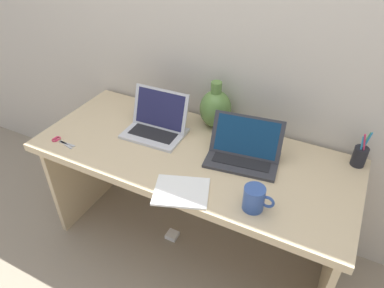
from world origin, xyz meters
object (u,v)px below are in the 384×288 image
Objects in this scene: laptop_left at (157,122)px; pen_cup at (360,156)px; notebook_stack at (181,191)px; scissors at (60,141)px; green_vase at (215,108)px; laptop_right at (244,149)px; coffee_mug at (254,199)px; power_brick at (172,235)px.

pen_cup is (1.00, 0.19, -0.01)m from laptop_left.
laptop_left is 1.37× the size of notebook_stack.
scissors is (-0.41, -0.31, -0.06)m from laptop_left.
notebook_stack is at bearing -140.19° from pen_cup.
green_vase reaches higher than notebook_stack.
laptop_left is at bearing -141.72° from green_vase.
pen_cup is at bearing -0.59° from green_vase.
notebook_stack is 1.27× the size of pen_cup.
scissors is (-1.41, -0.50, -0.05)m from pen_cup.
laptop_left is 0.32m from green_vase.
pen_cup is at bearing 19.71° from scissors.
laptop_right is 0.34m from coffee_mug.
green_vase is 0.57m from notebook_stack.
coffee_mug is 0.61m from pen_cup.
green_vase reaches higher than power_brick.
laptop_left reaches higher than power_brick.
laptop_right is 2.51× the size of scissors.
laptop_left is 0.52m from scissors.
notebook_stack is 0.77m from power_brick.
laptop_right is 2.84× the size of coffee_mug.
green_vase is 0.86m from power_brick.
scissors is at bearing -160.29° from pen_cup.
pen_cup is at bearing 54.78° from coffee_mug.
laptop_left reaches higher than notebook_stack.
power_brick is at bearing -39.71° from laptop_left.
pen_cup is 1.19m from power_brick.
coffee_mug is (0.65, -0.31, -0.00)m from laptop_left.
scissors is 2.11× the size of power_brick.
scissors is 0.90m from power_brick.
pen_cup reaches higher than power_brick.
laptop_right reaches higher than scissors.
laptop_left is at bearing 140.29° from power_brick.
laptop_left is 2.48× the size of coffee_mug.
notebook_stack is (0.34, -0.36, -0.05)m from laptop_left.
laptop_left is 0.77m from power_brick.
pen_cup is 2.67× the size of power_brick.
notebook_stack is at bearing -170.17° from coffee_mug.
power_brick is (-0.53, 0.20, -0.74)m from coffee_mug.
scissors is at bearing 176.50° from notebook_stack.
green_vase is at bearing 37.88° from scissors.
coffee_mug is 0.94m from power_brick.
notebook_stack is at bearing -113.96° from laptop_right.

